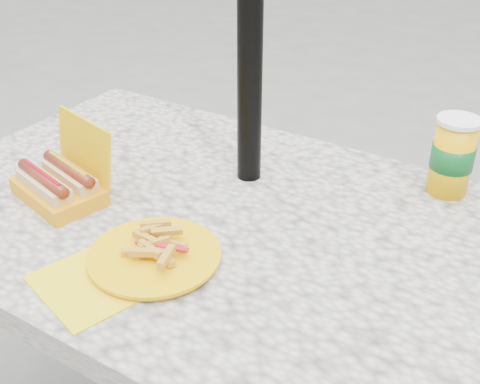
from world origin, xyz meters
The scene contains 5 objects.
picnic_table centered at (0.00, 0.00, 0.64)m, with size 1.20×0.80×0.75m.
umbrella_pole centered at (0.00, 0.16, 1.10)m, with size 0.05×0.05×2.20m, color black.
hotdog_box centered at (-0.27, -0.12, 0.78)m, with size 0.21×0.18×0.15m.
fries_plate centered at (0.01, -0.19, 0.76)m, with size 0.27×0.32×0.05m.
soda_cup centered at (0.37, 0.32, 0.83)m, with size 0.09×0.09×0.16m.
Camera 1 is at (0.58, -0.80, 1.37)m, focal length 45.00 mm.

